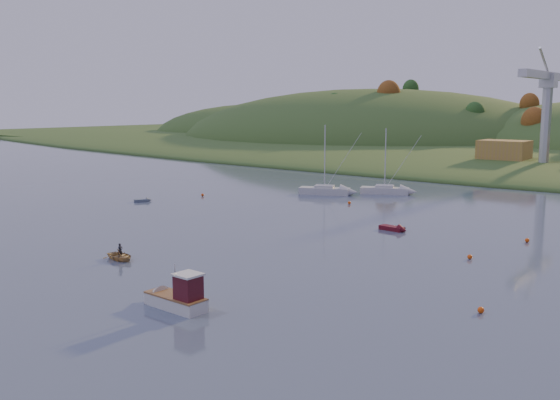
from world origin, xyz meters
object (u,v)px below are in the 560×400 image
Objects in this scene: sailboat_near at (385,190)px; canoe at (120,256)px; red_tender at (397,229)px; grey_dinghy at (145,200)px; sailboat_far at (324,190)px; fishing_boat at (172,296)px.

canoe is at bearing -110.51° from sailboat_near.
red_tender is 43.75m from grey_dinghy.
sailboat_far reaches higher than canoe.
canoe is (-15.48, 6.73, -0.51)m from fishing_boat.
sailboat_far is at bearing -2.69° from grey_dinghy.
red_tender is (-0.52, 37.48, -0.63)m from fishing_boat.
sailboat_near is 0.95× the size of sailboat_far.
canoe is 38.89m from grey_dinghy.
canoe is at bearing -110.17° from red_tender.
sailboat_near is 58.75m from canoe.
sailboat_near is 3.00× the size of red_tender.
red_tender is at bearing -87.85° from fishing_boat.
sailboat_far is 4.12× the size of grey_dinghy.
sailboat_near is at bearing 19.60° from sailboat_far.
sailboat_near is 41.52m from grey_dinghy.
fishing_boat is 16.88m from canoe.
red_tender is 1.31× the size of grey_dinghy.
sailboat_far reaches higher than sailboat_near.
grey_dinghy is (-28.57, 26.38, -0.17)m from canoe.
fishing_boat is 1.65× the size of red_tender.
sailboat_near is at bearing -5.70° from grey_dinghy.
sailboat_near reaches higher than red_tender.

